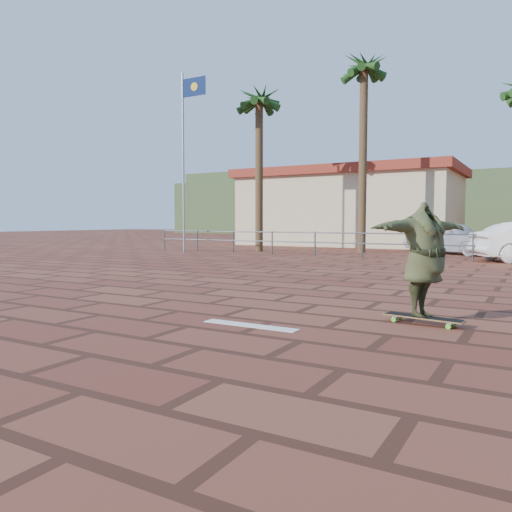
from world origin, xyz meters
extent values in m
plane|color=brown|center=(0.00, 0.00, 0.00)|extent=(120.00, 120.00, 0.00)
cube|color=white|center=(0.70, -1.20, 0.00)|extent=(1.40, 0.22, 0.01)
cylinder|color=#47494F|center=(-12.00, 12.00, 0.50)|extent=(0.06, 0.06, 1.00)
cylinder|color=#47494F|center=(-10.00, 12.00, 0.50)|extent=(0.06, 0.06, 1.00)
cylinder|color=#47494F|center=(-8.00, 12.00, 0.50)|extent=(0.06, 0.06, 1.00)
cylinder|color=#47494F|center=(-6.00, 12.00, 0.50)|extent=(0.06, 0.06, 1.00)
cylinder|color=#47494F|center=(-4.00, 12.00, 0.50)|extent=(0.06, 0.06, 1.00)
cylinder|color=#47494F|center=(-2.00, 12.00, 0.50)|extent=(0.06, 0.06, 1.00)
cylinder|color=#47494F|center=(0.00, 12.00, 0.50)|extent=(0.06, 0.06, 1.00)
cylinder|color=#47494F|center=(2.00, 12.00, 0.50)|extent=(0.06, 0.06, 1.00)
cylinder|color=#47494F|center=(0.00, 12.00, 0.95)|extent=(24.00, 0.05, 0.05)
cylinder|color=#47494F|center=(0.00, 12.00, 0.55)|extent=(24.00, 0.05, 0.05)
cylinder|color=gray|center=(-10.00, 11.00, 4.00)|extent=(0.10, 0.10, 8.00)
cube|color=#0E1C48|center=(-9.35, 11.00, 7.30)|extent=(1.20, 0.02, 0.80)
cylinder|color=brown|center=(-7.50, 13.50, 3.50)|extent=(0.36, 0.36, 7.00)
sphere|color=#254B19|center=(-7.50, 13.50, 7.05)|extent=(2.40, 2.40, 2.40)
cylinder|color=brown|center=(-3.00, 15.00, 4.10)|extent=(0.36, 0.36, 8.20)
sphere|color=#254B19|center=(-3.00, 15.00, 8.25)|extent=(2.40, 2.40, 2.40)
cube|color=beige|center=(-6.00, 22.00, 2.00)|extent=(12.00, 7.00, 4.00)
cube|color=maroon|center=(-6.00, 22.00, 4.25)|extent=(12.60, 7.60, 0.50)
cube|color=#384C28|center=(0.00, 50.00, 3.00)|extent=(70.00, 18.00, 6.00)
cube|color=#384C28|center=(-22.00, 56.00, 4.00)|extent=(35.00, 14.00, 8.00)
cube|color=olive|center=(2.72, 0.07, 0.09)|extent=(1.11, 0.40, 0.02)
cube|color=black|center=(2.72, 0.07, 0.11)|extent=(1.07, 0.38, 0.00)
cube|color=silver|center=(2.35, 0.13, 0.06)|extent=(0.09, 0.19, 0.03)
cube|color=silver|center=(3.10, 0.01, 0.06)|extent=(0.09, 0.19, 0.03)
cylinder|color=#50C329|center=(2.33, 0.02, 0.03)|extent=(0.07, 0.04, 0.07)
cylinder|color=#50C329|center=(2.37, 0.23, 0.03)|extent=(0.07, 0.04, 0.07)
cylinder|color=#50C329|center=(3.08, -0.10, 0.03)|extent=(0.07, 0.04, 0.07)
cylinder|color=#50C329|center=(3.11, 0.12, 0.03)|extent=(0.07, 0.04, 0.07)
imported|color=#3E4324|center=(2.72, 0.07, 0.90)|extent=(1.29, 1.98, 1.58)
imported|color=silver|center=(0.69, 16.00, 0.72)|extent=(4.50, 3.43, 1.43)
camera|label=1|loc=(4.11, -6.97, 1.42)|focal=35.00mm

